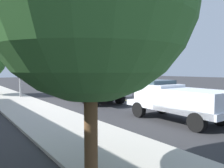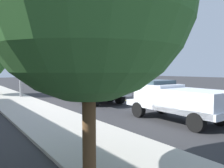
% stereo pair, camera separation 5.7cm
% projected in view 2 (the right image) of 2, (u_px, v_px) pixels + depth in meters
% --- Properties ---
extents(ground, '(120.00, 120.00, 0.00)m').
position_uv_depth(ground, '(120.00, 99.00, 20.31)').
color(ground, '#2D2D30').
extents(sidewalk_far_side, '(59.81, 13.04, 0.12)m').
position_uv_depth(sidewalk_far_side, '(27.00, 107.00, 15.75)').
color(sidewalk_far_side, '#B2ADA3').
rests_on(sidewalk_far_side, ground).
extents(lane_centre_stripe, '(49.40, 8.06, 0.01)m').
position_uv_depth(lane_centre_stripe, '(120.00, 99.00, 20.31)').
color(lane_centre_stripe, yellow).
rests_on(lane_centre_stripe, ground).
extents(utility_bucket_truck, '(8.49, 3.77, 7.32)m').
position_uv_depth(utility_bucket_truck, '(88.00, 82.00, 19.41)').
color(utility_bucket_truck, white).
rests_on(utility_bucket_truck, ground).
extents(service_pickup_truck, '(5.86, 2.96, 2.06)m').
position_uv_depth(service_pickup_truck, '(177.00, 100.00, 11.72)').
color(service_pickup_truck, white).
rests_on(service_pickup_truck, ground).
extents(passing_minivan, '(5.04, 2.64, 1.69)m').
position_uv_depth(passing_minivan, '(100.00, 83.00, 27.67)').
color(passing_minivan, maroon).
rests_on(passing_minivan, ground).
extents(traffic_cone_mid_front, '(0.40, 0.40, 0.87)m').
position_uv_depth(traffic_cone_mid_front, '(89.00, 91.00, 23.74)').
color(traffic_cone_mid_front, black).
rests_on(traffic_cone_mid_front, ground).
extents(traffic_signal_mast, '(5.49, 1.16, 8.58)m').
position_uv_depth(traffic_signal_mast, '(25.00, 31.00, 19.43)').
color(traffic_signal_mast, gray).
rests_on(traffic_signal_mast, ground).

